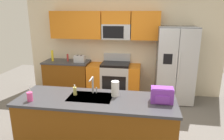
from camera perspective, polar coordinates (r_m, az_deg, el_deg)
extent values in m
plane|color=#66605B|center=(4.08, -0.91, -16.70)|extent=(9.00, 9.00, 0.00)
cube|color=beige|center=(5.64, 2.81, 6.66)|extent=(5.20, 0.10, 2.60)
cube|color=orange|center=(5.74, -12.75, 11.98)|extent=(0.70, 0.32, 0.70)
cube|color=orange|center=(5.53, -6.13, 12.14)|extent=(0.64, 0.32, 0.70)
cube|color=orange|center=(5.34, 9.19, 11.91)|extent=(0.70, 0.32, 0.70)
cube|color=#B7BABF|center=(5.40, 1.24, 10.44)|extent=(0.72, 0.32, 0.38)
cube|color=black|center=(5.25, 0.33, 10.29)|extent=(0.52, 0.01, 0.30)
cube|color=orange|center=(5.38, 1.26, 14.15)|extent=(0.72, 0.32, 0.32)
cube|color=brown|center=(5.86, -12.05, -2.10)|extent=(1.18, 0.60, 0.86)
cube|color=#38383D|center=(5.74, -12.30, 2.19)|extent=(1.21, 0.63, 0.04)
cube|color=#B7BABF|center=(5.53, 0.96, -2.91)|extent=(0.72, 0.60, 0.84)
cube|color=black|center=(5.24, 0.49, -3.65)|extent=(0.60, 0.01, 0.36)
cube|color=black|center=(5.41, 0.98, 1.62)|extent=(0.72, 0.60, 0.06)
cube|color=#B7BABF|center=(5.64, 1.37, 3.56)|extent=(0.72, 0.06, 0.20)
cube|color=orange|center=(5.63, -4.49, -2.62)|extent=(0.36, 0.60, 0.84)
cube|color=orange|center=(5.49, 6.14, -3.15)|extent=(0.28, 0.60, 0.84)
cube|color=#4C4F54|center=(5.35, 16.83, 1.38)|extent=(0.90, 0.70, 1.85)
cube|color=#B7BABF|center=(4.96, 14.80, 0.46)|extent=(0.44, 0.04, 1.81)
cube|color=#B7BABF|center=(5.03, 19.90, 0.23)|extent=(0.44, 0.04, 1.81)
cylinder|color=silver|center=(4.94, 17.15, 1.30)|extent=(0.02, 0.02, 0.60)
cylinder|color=silver|center=(4.95, 17.84, 1.27)|extent=(0.02, 0.02, 0.60)
cube|color=black|center=(4.89, 15.00, 2.90)|extent=(0.20, 0.00, 0.24)
cube|color=brown|center=(3.45, -4.27, -14.97)|extent=(2.40, 0.80, 0.86)
cube|color=#38383D|center=(3.24, -4.43, -8.12)|extent=(2.44, 0.84, 0.04)
cube|color=#B7BABF|center=(3.31, -5.93, -7.57)|extent=(0.68, 0.44, 0.03)
cube|color=#B7BABF|center=(5.54, -8.87, 3.05)|extent=(0.28, 0.16, 0.18)
cube|color=black|center=(5.54, -9.41, 3.95)|extent=(0.03, 0.11, 0.01)
cube|color=black|center=(5.51, -8.41, 3.93)|extent=(0.03, 0.11, 0.01)
cylinder|color=#B2332D|center=(5.70, -12.01, 3.32)|extent=(0.05, 0.05, 0.19)
cylinder|color=yellow|center=(5.80, -15.99, 3.76)|extent=(0.06, 0.06, 0.29)
cylinder|color=#B7BABF|center=(3.40, -5.28, -4.06)|extent=(0.03, 0.03, 0.28)
cylinder|color=#B7BABF|center=(3.27, -5.76, -2.50)|extent=(0.02, 0.20, 0.02)
cylinder|color=#B7BABF|center=(3.42, -4.26, -5.53)|extent=(0.02, 0.02, 0.10)
cylinder|color=#EA4C93|center=(3.35, -21.54, -6.79)|extent=(0.08, 0.08, 0.14)
cylinder|color=white|center=(3.30, -21.56, -4.92)|extent=(0.01, 0.03, 0.14)
cylinder|color=#D8CC66|center=(3.39, -10.11, -5.68)|extent=(0.06, 0.06, 0.13)
cylinder|color=white|center=(3.36, -10.18, -4.33)|extent=(0.02, 0.02, 0.04)
cylinder|color=white|center=(3.29, 0.88, -5.11)|extent=(0.12, 0.12, 0.24)
cube|color=purple|center=(3.16, 13.48, -6.65)|extent=(0.32, 0.20, 0.22)
cube|color=#702F97|center=(3.10, 13.63, -4.99)|extent=(0.30, 0.14, 0.03)
cube|color=purple|center=(3.07, 13.58, -7.90)|extent=(0.20, 0.03, 0.11)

